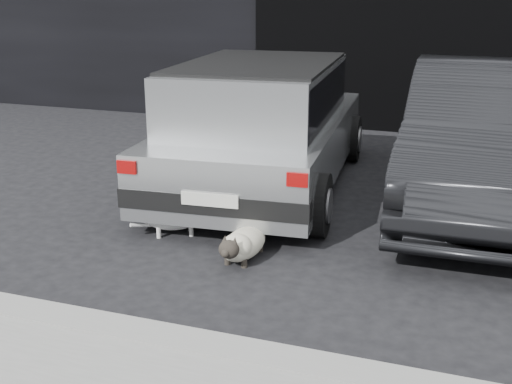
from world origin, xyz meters
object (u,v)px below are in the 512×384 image
(second_car, at_px, (486,135))
(cat_white, at_px, (178,217))
(silver_hatchback, at_px, (262,120))
(cat_siamese, at_px, (242,245))

(second_car, distance_m, cat_white, 3.14)
(second_car, bearing_deg, silver_hatchback, -174.16)
(cat_siamese, height_order, cat_white, cat_white)
(silver_hatchback, height_order, cat_siamese, silver_hatchback)
(cat_white, bearing_deg, silver_hatchback, 141.84)
(second_car, relative_size, cat_white, 6.72)
(second_car, height_order, cat_siamese, second_car)
(cat_siamese, distance_m, cat_white, 0.80)
(second_car, relative_size, cat_siamese, 4.88)
(cat_siamese, bearing_deg, silver_hatchback, -73.05)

